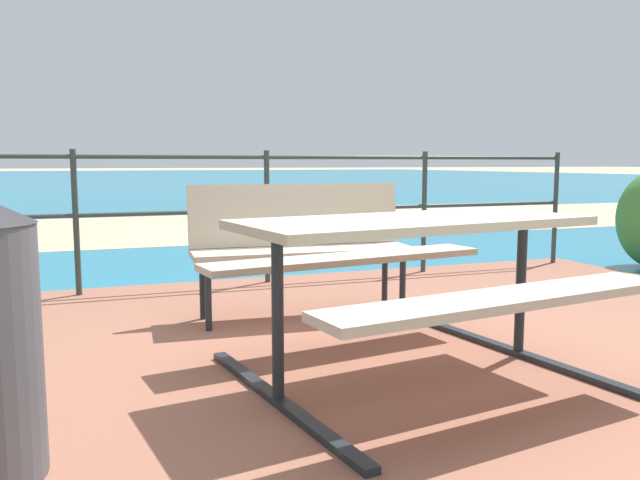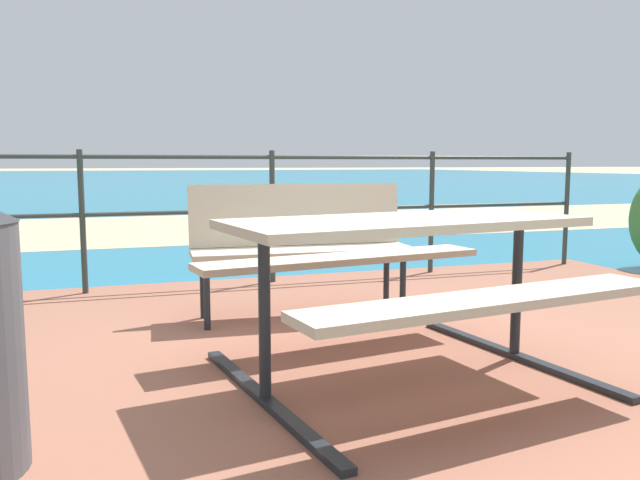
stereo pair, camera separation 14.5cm
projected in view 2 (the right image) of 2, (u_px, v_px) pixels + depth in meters
name	position (u px, v px, depth m)	size (l,w,h in m)	color
ground_plane	(393.00, 378.00, 3.12)	(240.00, 240.00, 0.00)	tan
patio_paving	(394.00, 373.00, 3.12)	(6.40, 5.20, 0.06)	#935B47
sea_water	(126.00, 179.00, 40.75)	(90.00, 90.00, 0.01)	teal
beach_strip	(191.00, 227.00, 10.37)	(54.00, 4.74, 0.01)	tan
picnic_table	(405.00, 255.00, 2.88)	(1.79, 1.63, 0.74)	#BCAD93
park_bench	(300.00, 237.00, 4.12)	(1.43, 0.52, 0.85)	#BCAD93
railing_fence	(272.00, 199.00, 5.26)	(5.94, 0.04, 1.09)	#2D3833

